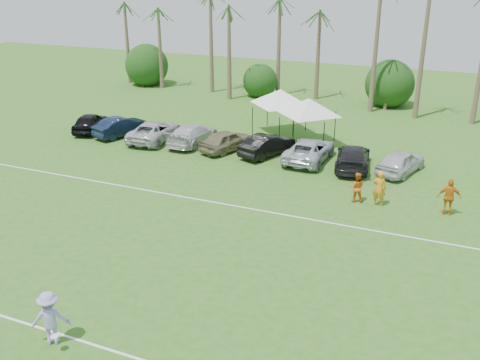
% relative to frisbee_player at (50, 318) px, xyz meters
% --- Properties ---
extents(field_lines, '(80.00, 12.10, 0.01)m').
position_rel_frisbee_player_xyz_m(field_lines, '(-0.92, 6.40, -0.96)').
color(field_lines, white).
rests_on(field_lines, ground).
extents(palm_tree_0, '(2.40, 2.40, 8.90)m').
position_rel_frisbee_player_xyz_m(palm_tree_0, '(-22.92, 36.40, 6.52)').
color(palm_tree_0, brown).
rests_on(palm_tree_0, ground).
extents(palm_tree_1, '(2.40, 2.40, 9.90)m').
position_rel_frisbee_player_xyz_m(palm_tree_1, '(-17.92, 36.40, 7.39)').
color(palm_tree_1, brown).
rests_on(palm_tree_1, ground).
extents(palm_tree_4, '(2.40, 2.40, 8.90)m').
position_rel_frisbee_player_xyz_m(palm_tree_4, '(-4.92, 36.40, 6.52)').
color(palm_tree_4, brown).
rests_on(palm_tree_4, ground).
extents(palm_tree_5, '(2.40, 2.40, 9.90)m').
position_rel_frisbee_player_xyz_m(palm_tree_5, '(-0.92, 36.40, 7.39)').
color(palm_tree_5, brown).
rests_on(palm_tree_5, ground).
extents(bush_tree_0, '(4.00, 4.00, 4.00)m').
position_rel_frisbee_player_xyz_m(bush_tree_0, '(-19.92, 37.40, 0.84)').
color(bush_tree_0, brown).
rests_on(bush_tree_0, ground).
extents(bush_tree_1, '(4.00, 4.00, 4.00)m').
position_rel_frisbee_player_xyz_m(bush_tree_1, '(-6.92, 37.40, 0.84)').
color(bush_tree_1, brown).
rests_on(bush_tree_1, ground).
extents(bush_tree_2, '(4.00, 4.00, 4.00)m').
position_rel_frisbee_player_xyz_m(bush_tree_2, '(5.08, 37.40, 0.84)').
color(bush_tree_2, brown).
rests_on(bush_tree_2, ground).
extents(sideline_player_a, '(0.71, 0.48, 1.91)m').
position_rel_frisbee_player_xyz_m(sideline_player_a, '(8.02, 15.49, -0.01)').
color(sideline_player_a, orange).
rests_on(sideline_player_a, ground).
extents(sideline_player_b, '(0.91, 0.78, 1.64)m').
position_rel_frisbee_player_xyz_m(sideline_player_b, '(6.85, 15.49, -0.14)').
color(sideline_player_b, '#CE6316').
rests_on(sideline_player_b, ground).
extents(sideline_player_c, '(1.19, 0.65, 1.92)m').
position_rel_frisbee_player_xyz_m(sideline_player_c, '(11.43, 15.67, -0.00)').
color(sideline_player_c, orange).
rests_on(sideline_player_c, ground).
extents(canopy_tent_left, '(4.82, 4.82, 3.90)m').
position_rel_frisbee_player_xyz_m(canopy_tent_left, '(-1.06, 25.84, 2.38)').
color(canopy_tent_left, black).
rests_on(canopy_tent_left, ground).
extents(canopy_tent_right, '(4.77, 4.77, 3.86)m').
position_rel_frisbee_player_xyz_m(canopy_tent_right, '(1.65, 23.98, 2.35)').
color(canopy_tent_right, black).
rests_on(canopy_tent_right, ground).
extents(frisbee_player, '(1.43, 1.24, 1.92)m').
position_rel_frisbee_player_xyz_m(frisbee_player, '(0.00, 0.00, 0.00)').
color(frisbee_player, '#9E99D9').
rests_on(frisbee_player, ground).
extents(parked_car_0, '(2.88, 4.51, 1.43)m').
position_rel_frisbee_player_xyz_m(parked_car_0, '(-14.46, 20.69, -0.25)').
color(parked_car_0, black).
rests_on(parked_car_0, ground).
extents(parked_car_1, '(2.82, 4.60, 1.43)m').
position_rel_frisbee_player_xyz_m(parked_car_1, '(-11.59, 20.65, -0.25)').
color(parked_car_1, black).
rests_on(parked_car_1, ground).
extents(parked_car_2, '(2.82, 5.33, 1.43)m').
position_rel_frisbee_player_xyz_m(parked_car_2, '(-8.73, 20.61, -0.25)').
color(parked_car_2, silver).
rests_on(parked_car_2, ground).
extents(parked_car_3, '(2.06, 4.95, 1.43)m').
position_rel_frisbee_player_xyz_m(parked_car_3, '(-5.87, 21.00, -0.25)').
color(parked_car_3, silver).
rests_on(parked_car_3, ground).
extents(parked_car_4, '(3.02, 4.52, 1.43)m').
position_rel_frisbee_player_xyz_m(parked_car_4, '(-3.01, 20.58, -0.25)').
color(parked_car_4, '#817858').
rests_on(parked_car_4, ground).
extents(parked_car_5, '(2.89, 4.60, 1.43)m').
position_rel_frisbee_player_xyz_m(parked_car_5, '(-0.15, 20.75, -0.25)').
color(parked_car_5, black).
rests_on(parked_car_5, ground).
extents(parked_car_6, '(2.44, 5.17, 1.43)m').
position_rel_frisbee_player_xyz_m(parked_car_6, '(2.71, 20.81, -0.25)').
color(parked_car_6, '#B6BDC5').
rests_on(parked_car_6, ground).
extents(parked_car_7, '(2.77, 5.18, 1.43)m').
position_rel_frisbee_player_xyz_m(parked_car_7, '(5.57, 20.58, -0.25)').
color(parked_car_7, black).
rests_on(parked_car_7, ground).
extents(parked_car_8, '(2.82, 4.50, 1.43)m').
position_rel_frisbee_player_xyz_m(parked_car_8, '(8.43, 20.83, -0.25)').
color(parked_car_8, silver).
rests_on(parked_car_8, ground).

